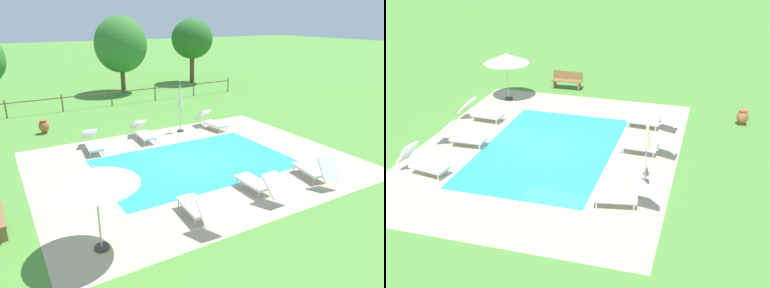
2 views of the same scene
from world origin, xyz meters
TOP-DOWN VIEW (x-y plane):
  - ground_plane at (0.00, 0.00)m, footprint 160.00×160.00m
  - pool_deck_paving at (0.00, 0.00)m, footprint 12.05×9.46m
  - swimming_pool_water at (0.00, 0.00)m, footprint 7.33×4.73m
  - pool_coping_rim at (0.00, 0.00)m, footprint 7.81×5.21m
  - sun_lounger_north_near_steps at (-0.63, 3.61)m, footprint 0.71×2.03m
  - sun_lounger_north_mid at (0.50, -3.24)m, footprint 0.65×1.96m
  - sun_lounger_north_far at (3.08, 3.51)m, footprint 0.94×2.04m
  - sun_lounger_north_end at (2.85, -3.42)m, footprint 0.89×1.90m
  - sun_lounger_south_near_corner at (-3.06, 3.37)m, footprint 0.78×2.04m
  - sun_lounger_south_mid at (-1.98, -3.62)m, footprint 0.72×1.96m
  - patio_umbrella_open_foreground at (-4.73, -3.55)m, footprint 2.07×2.07m
  - patio_umbrella_closed_row_west at (1.45, 3.84)m, footprint 0.32×0.32m
  - terracotta_urn_near_fence at (-4.47, 6.92)m, footprint 0.47×0.47m
  - perimeter_fence at (-1.30, 10.90)m, footprint 21.47×0.08m
  - tree_west_mid at (9.07, 15.83)m, footprint 3.49×3.49m
  - tree_centre at (2.39, 14.71)m, footprint 3.83×3.83m

SIDE VIEW (x-z plane):
  - ground_plane at x=0.00m, z-range 0.00..0.00m
  - pool_deck_paving at x=0.00m, z-range 0.00..0.01m
  - swimming_pool_water at x=0.00m, z-range 0.00..0.01m
  - pool_coping_rim at x=0.00m, z-range 0.01..0.01m
  - terracotta_urn_near_fence at x=-4.47m, z-range 0.03..0.71m
  - sun_lounger_north_near_steps at x=-0.63m, z-range -0.05..0.79m
  - sun_lounger_south_near_corner at x=-3.06m, z-range -0.05..0.79m
  - sun_lounger_north_far at x=3.08m, z-range -0.06..0.82m
  - sun_lounger_north_mid at x=0.50m, z-range -0.07..0.83m
  - sun_lounger_south_mid at x=-1.98m, z-range -0.08..0.85m
  - sun_lounger_north_end at x=2.85m, z-range -0.11..0.90m
  - perimeter_fence at x=-1.30m, z-range 0.16..1.21m
  - patio_umbrella_closed_row_west at x=1.45m, z-range 0.38..2.91m
  - patio_umbrella_open_foreground at x=-4.73m, z-range 0.85..3.07m
  - tree_centre at x=2.39m, z-range 0.74..6.29m
  - tree_west_mid at x=9.07m, z-range 1.00..6.32m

